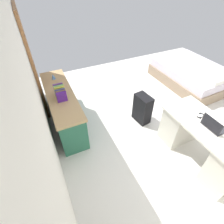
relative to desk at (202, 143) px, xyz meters
name	(u,v)px	position (x,y,z in m)	size (l,w,h in m)	color
ground_plane	(171,118)	(0.95, -0.25, -0.38)	(5.90, 5.90, 0.00)	silver
wall_back	(33,96)	(0.95, 2.20, 0.96)	(4.18, 0.10, 2.69)	white
door_wooden	(33,65)	(2.49, 2.12, 0.64)	(0.88, 0.05, 2.04)	#936038
desk	(202,143)	(0.00, 0.00, 0.00)	(1.46, 0.70, 0.73)	silver
credenza	(63,108)	(1.80, 1.82, -0.02)	(1.80, 0.48, 0.72)	#28664C
bed	(192,75)	(1.88, -1.63, -0.14)	(1.95, 1.47, 0.58)	gray
suitcase_black	(142,109)	(1.18, 0.37, -0.08)	(0.36, 0.22, 0.61)	black
laptop	(213,126)	(-0.02, 0.00, 0.40)	(0.32, 0.23, 0.21)	#333338
computer_mouse	(200,116)	(0.24, -0.04, 0.36)	(0.06, 0.10, 0.03)	white
cell_phone_by_mouse	(200,116)	(0.25, -0.05, 0.35)	(0.07, 0.14, 0.01)	black
book_row	(60,93)	(1.65, 1.82, 0.45)	(0.27, 0.17, 0.23)	#4C1F8A
figurine_small	(53,77)	(2.35, 1.82, 0.40)	(0.08, 0.08, 0.11)	#4C7FBF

